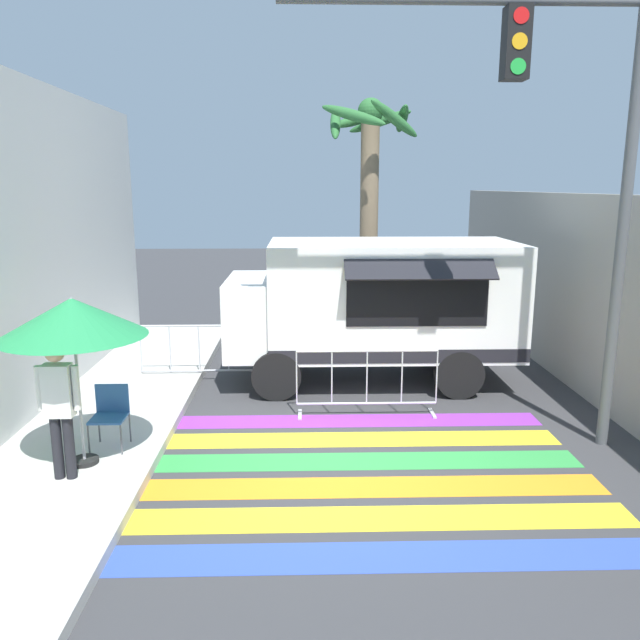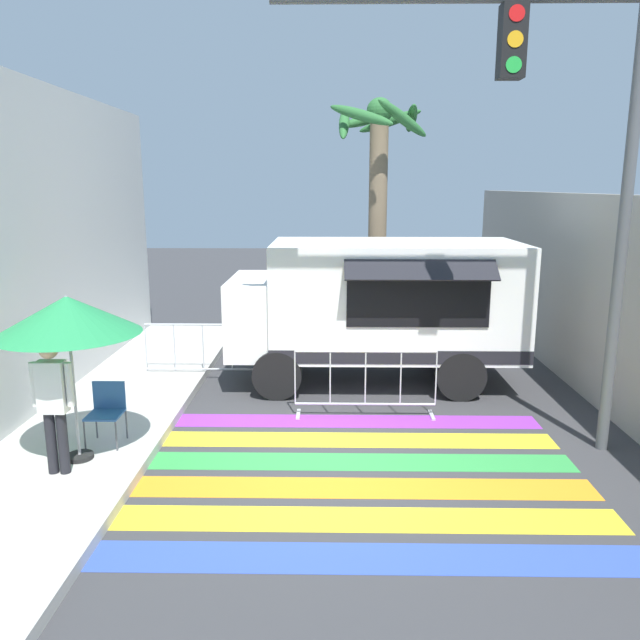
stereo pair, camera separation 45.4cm
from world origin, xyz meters
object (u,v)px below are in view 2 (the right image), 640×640
at_px(food_truck, 373,301).
at_px(palm_tree, 378,184).
at_px(folding_chair, 107,407).
at_px(barricade_side, 203,351).
at_px(barricade_front, 365,383).
at_px(traffic_signal_pole, 559,134).
at_px(patio_umbrella, 68,316).
at_px(vendor_person, 53,399).

relative_size(food_truck, palm_tree, 0.95).
bearing_deg(folding_chair, barricade_side, 72.00).
xyz_separation_m(barricade_side, palm_tree, (3.60, 3.28, 3.20)).
bearing_deg(palm_tree, barricade_front, -95.81).
bearing_deg(barricade_front, food_truck, 83.12).
xyz_separation_m(traffic_signal_pole, patio_umbrella, (-6.35, -0.79, -2.29)).
distance_m(vendor_person, barricade_front, 4.77).
bearing_deg(patio_umbrella, barricade_side, 77.72).
distance_m(barricade_front, palm_tree, 6.16).
height_order(food_truck, vendor_person, food_truck).
xyz_separation_m(folding_chair, barricade_front, (3.75, 1.49, -0.10)).
distance_m(food_truck, barricade_side, 3.45).
relative_size(patio_umbrella, barricade_side, 0.98).
relative_size(food_truck, folding_chair, 6.29).
bearing_deg(vendor_person, barricade_front, 20.94).
bearing_deg(barricade_side, barricade_front, -32.48).
bearing_deg(barricade_front, vendor_person, -148.45).
bearing_deg(traffic_signal_pole, patio_umbrella, -172.94).
height_order(patio_umbrella, barricade_side, patio_umbrella).
relative_size(folding_chair, palm_tree, 0.15).
bearing_deg(patio_umbrella, traffic_signal_pole, 7.06).
distance_m(food_truck, vendor_person, 6.12).
height_order(patio_umbrella, barricade_front, patio_umbrella).
height_order(barricade_side, palm_tree, palm_tree).
height_order(folding_chair, barricade_front, barricade_front).
distance_m(folding_chair, palm_tree, 8.55).
bearing_deg(food_truck, barricade_front, -96.88).
bearing_deg(folding_chair, barricade_front, 14.78).
distance_m(food_truck, traffic_signal_pole, 4.77).
bearing_deg(patio_umbrella, barricade_front, 27.58).
bearing_deg(barricade_side, food_truck, -1.06).
xyz_separation_m(barricade_front, palm_tree, (0.53, 5.23, 3.20)).
bearing_deg(barricade_side, patio_umbrella, -102.28).
height_order(traffic_signal_pole, vendor_person, traffic_signal_pole).
xyz_separation_m(traffic_signal_pole, palm_tree, (-1.87, 6.51, -0.63)).
relative_size(food_truck, vendor_person, 3.13).
distance_m(traffic_signal_pole, barricade_side, 7.42).
relative_size(food_truck, barricade_side, 2.39).
distance_m(traffic_signal_pole, vendor_person, 7.32).
bearing_deg(food_truck, folding_chair, -139.60).
bearing_deg(patio_umbrella, vendor_person, -102.49).
relative_size(food_truck, traffic_signal_pole, 0.85).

